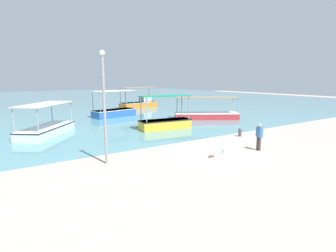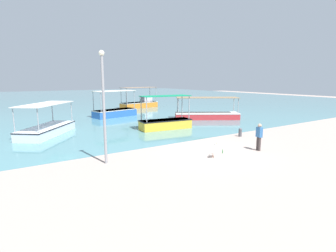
# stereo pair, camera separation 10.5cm
# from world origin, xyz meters

# --- Properties ---
(ground) EXTENTS (120.00, 120.00, 0.00)m
(ground) POSITION_xyz_m (0.00, 0.00, 0.00)
(ground) COLOR gray
(harbor_water) EXTENTS (110.00, 90.00, 0.00)m
(harbor_water) POSITION_xyz_m (0.00, 48.00, 0.00)
(harbor_water) COLOR teal
(harbor_water) RESTS_ON ground
(fishing_boat_outer) EXTENTS (5.10, 5.75, 2.47)m
(fishing_boat_outer) POSITION_xyz_m (-7.57, 10.77, 0.52)
(fishing_boat_outer) COLOR white
(fishing_boat_outer) RESTS_ON harbor_water
(fishing_boat_far_left) EXTENTS (6.95, 5.29, 2.39)m
(fishing_boat_far_left) POSITION_xyz_m (8.58, 10.24, 0.51)
(fishing_boat_far_left) COLOR red
(fishing_boat_far_left) RESTS_ON harbor_water
(fishing_boat_center) EXTENTS (5.37, 2.91, 3.02)m
(fishing_boat_center) POSITION_xyz_m (0.75, 17.49, 0.60)
(fishing_boat_center) COLOR blue
(fishing_boat_center) RESTS_ON harbor_water
(fishing_boat_far_right) EXTENTS (4.74, 2.10, 2.94)m
(fishing_boat_far_right) POSITION_xyz_m (1.64, 7.83, 0.59)
(fishing_boat_far_right) COLOR gold
(fishing_boat_far_right) RESTS_ON harbor_water
(fishing_boat_near_left) EXTENTS (6.24, 2.86, 3.09)m
(fishing_boat_near_left) POSITION_xyz_m (7.64, 24.52, 0.69)
(fishing_boat_near_left) COLOR orange
(fishing_boat_near_left) RESTS_ON harbor_water
(pelican) EXTENTS (0.77, 0.47, 0.80)m
(pelican) POSITION_xyz_m (-0.68, -0.87, 0.38)
(pelican) COLOR #E0997A
(pelican) RESTS_ON ground
(lamp_post) EXTENTS (0.28, 0.28, 5.77)m
(lamp_post) POSITION_xyz_m (-6.14, 1.40, 3.24)
(lamp_post) COLOR gray
(lamp_post) RESTS_ON ground
(mooring_bollard) EXTENTS (0.26, 0.26, 0.67)m
(mooring_bollard) POSITION_xyz_m (4.80, 2.07, 0.36)
(mooring_bollard) COLOR #47474C
(mooring_bollard) RESTS_ON ground
(fisherman_standing) EXTENTS (0.31, 0.44, 1.69)m
(fisherman_standing) POSITION_xyz_m (2.67, -1.30, 0.91)
(fisherman_standing) COLOR #433938
(fisherman_standing) RESTS_ON ground
(glass_bottle) EXTENTS (0.07, 0.07, 0.27)m
(glass_bottle) POSITION_xyz_m (0.33, -0.58, 0.11)
(glass_bottle) COLOR #3F7F4C
(glass_bottle) RESTS_ON ground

